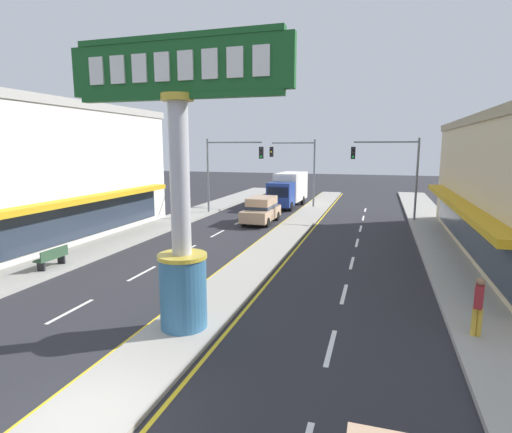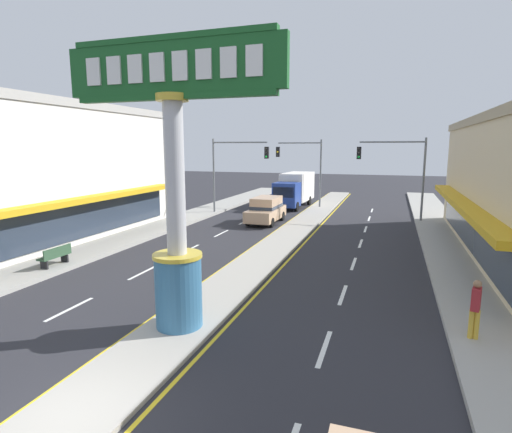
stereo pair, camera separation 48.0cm
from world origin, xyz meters
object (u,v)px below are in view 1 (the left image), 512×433
at_px(street_bench, 52,257).
at_px(pedestrian_near_kerb, 478,303).
at_px(traffic_light_left_side, 228,163).
at_px(traffic_light_median_far, 298,162).
at_px(box_truck_near_right_lane, 288,188).
at_px(suv_far_right_lane, 261,210).
at_px(traffic_light_right_side, 392,165).
at_px(storefront_left, 17,173).
at_px(district_sign, 180,200).

distance_m(street_bench, pedestrian_near_kerb, 16.88).
relative_size(traffic_light_left_side, traffic_light_median_far, 1.00).
xyz_separation_m(box_truck_near_right_lane, suv_far_right_lane, (-0.07, -8.90, -0.71)).
relative_size(traffic_light_left_side, suv_far_right_lane, 1.34).
height_order(traffic_light_right_side, pedestrian_near_kerb, traffic_light_right_side).
bearing_deg(street_bench, traffic_light_median_far, 73.53).
bearing_deg(box_truck_near_right_lane, traffic_light_median_far, -23.45).
relative_size(storefront_left, street_bench, 11.92).
bearing_deg(traffic_light_right_side, district_sign, -106.41).
relative_size(box_truck_near_right_lane, pedestrian_near_kerb, 4.07).
xyz_separation_m(traffic_light_left_side, traffic_light_median_far, (4.60, 5.90, -0.05)).
relative_size(district_sign, pedestrian_near_kerb, 4.89).
xyz_separation_m(traffic_light_right_side, box_truck_near_right_lane, (-9.00, 5.34, -2.55)).
distance_m(box_truck_near_right_lane, street_bench, 23.79).
bearing_deg(suv_far_right_lane, traffic_light_left_side, 144.07).
bearing_deg(street_bench, traffic_light_left_side, 82.86).
distance_m(district_sign, traffic_light_median_far, 26.48).
height_order(traffic_light_left_side, suv_far_right_lane, traffic_light_left_side).
xyz_separation_m(traffic_light_median_far, suv_far_right_lane, (-1.01, -8.50, -3.21)).
distance_m(traffic_light_right_side, box_truck_near_right_lane, 10.77).
relative_size(traffic_light_left_side, box_truck_near_right_lane, 0.89).
bearing_deg(pedestrian_near_kerb, traffic_light_left_side, 128.02).
xyz_separation_m(storefront_left, suv_far_right_lane, (11.90, 9.82, -3.05)).
height_order(box_truck_near_right_lane, street_bench, box_truck_near_right_lane).
distance_m(box_truck_near_right_lane, suv_far_right_lane, 8.93).
bearing_deg(street_bench, district_sign, -24.11).
xyz_separation_m(storefront_left, street_bench, (6.21, -4.34, -3.39)).
distance_m(box_truck_near_right_lane, pedestrian_near_kerb, 27.36).
bearing_deg(traffic_light_right_side, pedestrian_near_kerb, -84.20).
relative_size(district_sign, traffic_light_right_side, 1.35).
bearing_deg(traffic_light_left_side, traffic_light_median_far, 52.06).
xyz_separation_m(district_sign, pedestrian_near_kerb, (8.33, 1.78, -2.87)).
relative_size(district_sign, suv_far_right_lane, 1.82).
xyz_separation_m(traffic_light_right_side, street_bench, (-14.76, -17.72, -3.60)).
distance_m(traffic_light_right_side, traffic_light_median_far, 9.45).
distance_m(storefront_left, traffic_light_median_far, 22.40).
height_order(district_sign, pedestrian_near_kerb, district_sign).
height_order(traffic_light_median_far, suv_far_right_lane, traffic_light_median_far).
bearing_deg(traffic_light_left_side, district_sign, -72.87).
relative_size(storefront_left, traffic_light_median_far, 3.08).
bearing_deg(street_bench, storefront_left, 145.03).
distance_m(storefront_left, traffic_light_left_side, 14.94).
distance_m(suv_far_right_lane, pedestrian_near_kerb, 19.58).
xyz_separation_m(district_sign, box_truck_near_right_lane, (-2.67, 26.83, -2.32)).
xyz_separation_m(district_sign, street_bench, (-8.43, 3.77, -3.37)).
distance_m(storefront_left, pedestrian_near_kerb, 24.00).
height_order(traffic_light_left_side, pedestrian_near_kerb, traffic_light_left_side).
height_order(storefront_left, pedestrian_near_kerb, storefront_left).
bearing_deg(district_sign, storefront_left, 151.00).
distance_m(storefront_left, box_truck_near_right_lane, 22.34).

